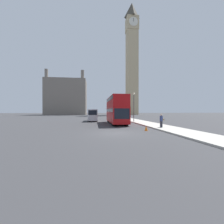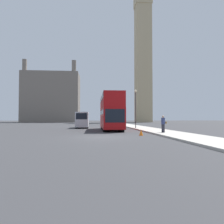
# 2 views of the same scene
# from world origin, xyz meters

# --- Properties ---
(ground_plane) EXTENTS (300.00, 300.00, 0.00)m
(ground_plane) POSITION_xyz_m (0.00, 0.00, 0.00)
(ground_plane) COLOR #333335
(sidewalk_strip) EXTENTS (3.36, 120.00, 0.15)m
(sidewalk_strip) POSITION_xyz_m (6.68, 0.00, 0.07)
(sidewalk_strip) COLOR #ADA89E
(sidewalk_strip) RESTS_ON ground_plane
(clock_tower) EXTENTS (6.60, 6.77, 64.05)m
(clock_tower) POSITION_xyz_m (19.60, 69.31, 32.80)
(clock_tower) COLOR tan
(clock_tower) RESTS_ON ground_plane
(building_block_distant) EXTENTS (21.99, 14.32, 24.18)m
(building_block_distant) POSITION_xyz_m (-17.52, 73.77, 9.96)
(building_block_distant) COLOR slate
(building_block_distant) RESTS_ON ground_plane
(red_double_decker_bus) EXTENTS (2.45, 10.37, 4.52)m
(red_double_decker_bus) POSITION_xyz_m (1.63, 10.62, 2.52)
(red_double_decker_bus) COLOR #A80F11
(red_double_decker_bus) RESTS_ON ground_plane
(white_van) EXTENTS (1.94, 5.43, 2.49)m
(white_van) POSITION_xyz_m (-2.39, 17.25, 1.33)
(white_van) COLOR silver
(white_van) RESTS_ON ground_plane
(pedestrian) EXTENTS (0.52, 0.36, 1.64)m
(pedestrian) POSITION_xyz_m (6.08, 2.99, 0.97)
(pedestrian) COLOR #23232D
(pedestrian) RESTS_ON sidewalk_strip
(street_lamp) EXTENTS (0.36, 0.36, 5.45)m
(street_lamp) POSITION_xyz_m (5.35, 13.01, 3.76)
(street_lamp) COLOR #38383D
(street_lamp) RESTS_ON sidewalk_strip
(parked_sedan) EXTENTS (1.78, 4.36, 1.63)m
(parked_sedan) POSITION_xyz_m (-2.90, 40.42, 0.73)
(parked_sedan) COLOR navy
(parked_sedan) RESTS_ON ground_plane
(traffic_cone) EXTENTS (0.36, 0.36, 0.55)m
(traffic_cone) POSITION_xyz_m (3.51, 1.21, 0.28)
(traffic_cone) COLOR orange
(traffic_cone) RESTS_ON ground_plane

